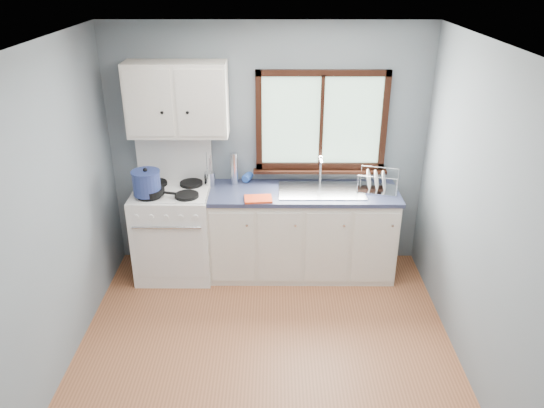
{
  "coord_description": "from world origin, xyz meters",
  "views": [
    {
      "loc": [
        0.07,
        -3.32,
        3.01
      ],
      "look_at": [
        0.05,
        0.9,
        1.05
      ],
      "focal_mm": 35.0,
      "sensor_mm": 36.0,
      "label": 1
    }
  ],
  "objects_px": {
    "base_cabinets": "(302,236)",
    "dish_rack": "(377,185)",
    "stockpot": "(146,182)",
    "thermos": "(234,169)",
    "gas_range": "(175,229)",
    "utensil_crock": "(210,178)",
    "sink": "(321,196)",
    "skillet": "(151,191)"
  },
  "relations": [
    {
      "from": "sink",
      "to": "skillet",
      "type": "xyz_separation_m",
      "value": [
        -1.64,
        -0.17,
        0.13
      ]
    },
    {
      "from": "gas_range",
      "to": "stockpot",
      "type": "relative_size",
      "value": 4.75
    },
    {
      "from": "gas_range",
      "to": "base_cabinets",
      "type": "xyz_separation_m",
      "value": [
        1.31,
        0.02,
        -0.08
      ]
    },
    {
      "from": "dish_rack",
      "to": "skillet",
      "type": "bearing_deg",
      "value": -159.22
    },
    {
      "from": "thermos",
      "to": "dish_rack",
      "type": "distance_m",
      "value": 1.44
    },
    {
      "from": "dish_rack",
      "to": "stockpot",
      "type": "bearing_deg",
      "value": -159.18
    },
    {
      "from": "stockpot",
      "to": "thermos",
      "type": "bearing_deg",
      "value": 23.56
    },
    {
      "from": "stockpot",
      "to": "thermos",
      "type": "xyz_separation_m",
      "value": [
        0.81,
        0.35,
        0.01
      ]
    },
    {
      "from": "dish_rack",
      "to": "base_cabinets",
      "type": "bearing_deg",
      "value": -161.74
    },
    {
      "from": "base_cabinets",
      "to": "thermos",
      "type": "bearing_deg",
      "value": 165.72
    },
    {
      "from": "skillet",
      "to": "utensil_crock",
      "type": "relative_size",
      "value": 1.16
    },
    {
      "from": "stockpot",
      "to": "gas_range",
      "type": "bearing_deg",
      "value": 39.01
    },
    {
      "from": "sink",
      "to": "skillet",
      "type": "height_order",
      "value": "sink"
    },
    {
      "from": "utensil_crock",
      "to": "dish_rack",
      "type": "distance_m",
      "value": 1.67
    },
    {
      "from": "utensil_crock",
      "to": "dish_rack",
      "type": "bearing_deg",
      "value": -3.51
    },
    {
      "from": "base_cabinets",
      "to": "sink",
      "type": "bearing_deg",
      "value": -0.13
    },
    {
      "from": "thermos",
      "to": "dish_rack",
      "type": "bearing_deg",
      "value": -5.57
    },
    {
      "from": "gas_range",
      "to": "sink",
      "type": "xyz_separation_m",
      "value": [
        1.49,
        0.02,
        0.37
      ]
    },
    {
      "from": "gas_range",
      "to": "skillet",
      "type": "relative_size",
      "value": 3.31
    },
    {
      "from": "utensil_crock",
      "to": "thermos",
      "type": "height_order",
      "value": "utensil_crock"
    },
    {
      "from": "thermos",
      "to": "stockpot",
      "type": "bearing_deg",
      "value": -156.44
    },
    {
      "from": "base_cabinets",
      "to": "dish_rack",
      "type": "relative_size",
      "value": 4.08
    },
    {
      "from": "gas_range",
      "to": "thermos",
      "type": "bearing_deg",
      "value": 17.61
    },
    {
      "from": "skillet",
      "to": "stockpot",
      "type": "xyz_separation_m",
      "value": [
        -0.04,
        -0.01,
        0.09
      ]
    },
    {
      "from": "stockpot",
      "to": "utensil_crock",
      "type": "relative_size",
      "value": 0.81
    },
    {
      "from": "thermos",
      "to": "base_cabinets",
      "type": "bearing_deg",
      "value": -14.28
    },
    {
      "from": "gas_range",
      "to": "utensil_crock",
      "type": "distance_m",
      "value": 0.64
    },
    {
      "from": "base_cabinets",
      "to": "skillet",
      "type": "bearing_deg",
      "value": -173.33
    },
    {
      "from": "gas_range",
      "to": "skillet",
      "type": "distance_m",
      "value": 0.54
    },
    {
      "from": "gas_range",
      "to": "stockpot",
      "type": "bearing_deg",
      "value": -140.99
    },
    {
      "from": "sink",
      "to": "gas_range",
      "type": "bearing_deg",
      "value": -179.29
    },
    {
      "from": "gas_range",
      "to": "thermos",
      "type": "xyz_separation_m",
      "value": [
        0.61,
        0.19,
        0.59
      ]
    },
    {
      "from": "sink",
      "to": "skillet",
      "type": "relative_size",
      "value": 2.05
    },
    {
      "from": "sink",
      "to": "base_cabinets",
      "type": "bearing_deg",
      "value": 179.87
    },
    {
      "from": "base_cabinets",
      "to": "dish_rack",
      "type": "distance_m",
      "value": 0.93
    },
    {
      "from": "base_cabinets",
      "to": "dish_rack",
      "type": "xyz_separation_m",
      "value": [
        0.73,
        0.04,
        0.56
      ]
    },
    {
      "from": "base_cabinets",
      "to": "sink",
      "type": "height_order",
      "value": "sink"
    },
    {
      "from": "utensil_crock",
      "to": "dish_rack",
      "type": "relative_size",
      "value": 0.78
    },
    {
      "from": "gas_range",
      "to": "thermos",
      "type": "relative_size",
      "value": 4.13
    },
    {
      "from": "stockpot",
      "to": "utensil_crock",
      "type": "height_order",
      "value": "utensil_crock"
    },
    {
      "from": "base_cabinets",
      "to": "stockpot",
      "type": "height_order",
      "value": "stockpot"
    },
    {
      "from": "stockpot",
      "to": "thermos",
      "type": "distance_m",
      "value": 0.88
    }
  ]
}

